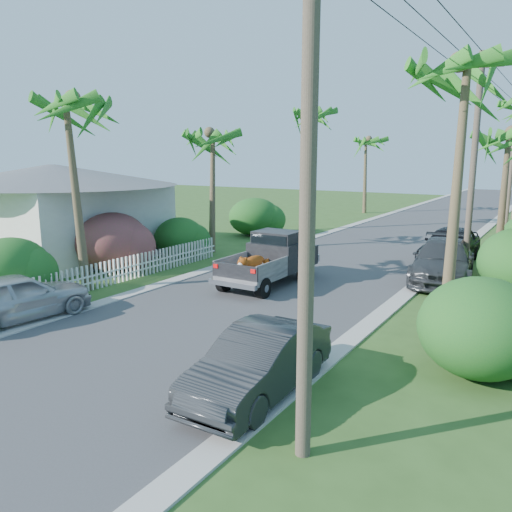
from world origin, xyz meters
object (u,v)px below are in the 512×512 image
Objects in this scene: parked_car_ln at (17,298)px; house_left at (55,214)px; palm_l_c at (312,111)px; utility_pole_a at (308,182)px; parked_car_rm at (443,261)px; palm_r_a at (466,64)px; palm_r_b at (510,133)px; parked_car_rn at (259,363)px; utility_pole_b at (473,166)px; palm_l_b at (211,133)px; pickup_truck at (273,258)px; utility_pole_c at (512,163)px; parked_car_rf at (450,245)px; palm_l_d at (367,139)px; palm_l_a at (69,100)px.

parked_car_ln is 10.97m from house_left.
palm_l_c is 1.02× the size of house_left.
parked_car_rm is at bearing 92.73° from utility_pole_a.
palm_r_a is at bearing -143.12° from parked_car_ln.
palm_r_b is 21.51m from house_left.
parked_car_rn is 0.48× the size of utility_pole_b.
utility_pole_b is (12.40, 1.00, -1.55)m from palm_l_b.
pickup_truck is 0.71× the size of palm_r_b.
house_left is 1.00× the size of utility_pole_b.
house_left is 28.16m from utility_pole_c.
palm_l_c is at bearing -152.65° from utility_pole_c.
pickup_truck is 1.01× the size of parked_car_rf.
utility_pole_a is (-1.00, -17.00, -1.35)m from palm_r_b.
parked_car_rm is at bearing -42.79° from palm_l_c.
palm_r_a is (12.80, -28.00, 0.98)m from palm_l_d.
parked_car_rf is (0.61, 16.27, 0.15)m from parked_car_rn.
parked_car_rm reaches higher than parked_car_rn.
parked_car_rm is at bearing 103.04° from palm_r_a.
palm_l_c is 12.10m from palm_l_d.
palm_l_d is at bearing 109.57° from parked_car_rm.
parked_car_rf reaches higher than parked_car_rn.
parked_car_rf is at bearing 26.63° from house_left.
parked_car_rf is at bearing 93.78° from utility_pole_a.
palm_l_c is 1.02× the size of utility_pole_b.
utility_pole_b is (0.66, 1.13, 3.78)m from parked_car_rm.
palm_l_d is at bearing 76.46° from house_left.
parked_car_ln is at bearing -87.44° from palm_l_c.
house_left is at bearing -162.12° from utility_pole_b.
palm_l_c is at bearing 112.30° from parked_car_rn.
utility_pole_a and utility_pole_b have the same top height.
palm_r_a is at bearing 13.50° from palm_l_a.
palm_r_a reaches higher than palm_l_b.
parked_car_ln is at bearing -87.50° from palm_l_d.
palm_l_d is 0.86× the size of utility_pole_c.
parked_car_rf is 17.67m from palm_l_a.
palm_r_a is 20.04m from house_left.
palm_r_b reaches higher than house_left.
palm_l_c is 1.06× the size of palm_r_a.
parked_car_rn is 8.82m from parked_car_ln.
palm_r_b is 2.61m from utility_pole_b.
palm_l_c reaches higher than pickup_truck.
parked_car_ln is at bearing -116.79° from pickup_truck.
utility_pole_b is at bearing 90.00° from utility_pole_a.
parked_car_rm is at bearing -62.66° from palm_l_d.
parked_car_rm is 14.40m from utility_pole_a.
parked_car_rn is 16.63m from palm_r_b.
palm_l_b is 0.82× the size of utility_pole_b.
parked_car_rf is 12.87m from utility_pole_c.
palm_l_a is (-1.20, 3.39, 6.18)m from parked_car_ln.
palm_l_a is 0.89× the size of palm_l_c.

